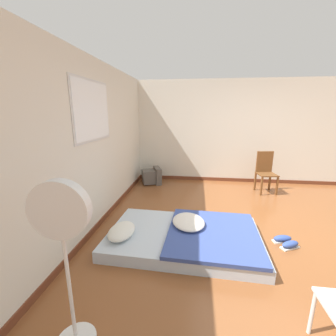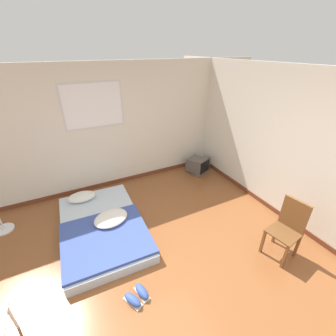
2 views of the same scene
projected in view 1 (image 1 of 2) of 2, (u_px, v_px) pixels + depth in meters
The scene contains 8 objects.
ground_plane at pixel (277, 233), 3.43m from camera, with size 20.00×20.00×0.00m, color brown.
wall_back at pixel (94, 146), 3.47m from camera, with size 7.70×0.08×2.60m.
wall_right at pixel (247, 133), 5.70m from camera, with size 0.08×8.02×2.60m.
mattress_bed at pixel (185, 236), 3.16m from camera, with size 1.39×2.15×0.30m.
crt_tv at pixel (152, 176), 5.79m from camera, with size 0.56×0.57×0.41m.
wooden_chair at pixel (265, 169), 5.14m from camera, with size 0.45×0.45×0.93m.
sneaker_pair at pixel (286, 242), 3.12m from camera, with size 0.33×0.33×0.10m.
standing_fan at pixel (62, 231), 1.57m from camera, with size 0.32×0.43×1.37m.
Camera 1 is at (-3.27, 1.27, 1.81)m, focal length 24.00 mm.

